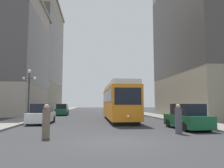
% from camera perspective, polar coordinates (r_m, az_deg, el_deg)
% --- Properties ---
extents(ground_plane, '(200.00, 200.00, 0.00)m').
position_cam_1_polar(ground_plane, '(10.42, 1.22, -15.50)').
color(ground_plane, '#303033').
extents(sidewalk_left, '(2.92, 120.00, 0.15)m').
position_cam_1_polar(sidewalk_left, '(50.71, -14.37, -7.26)').
color(sidewalk_left, gray).
rests_on(sidewalk_left, ground).
extents(sidewalk_right, '(2.92, 120.00, 0.15)m').
position_cam_1_polar(sidewalk_right, '(51.15, 4.93, -7.39)').
color(sidewalk_right, gray).
rests_on(sidewalk_right, ground).
extents(streetcar, '(2.75, 12.48, 3.89)m').
position_cam_1_polar(streetcar, '(23.00, 1.76, -4.75)').
color(streetcar, black).
rests_on(streetcar, ground).
extents(transit_bus, '(2.66, 11.06, 3.45)m').
position_cam_1_polar(transit_bus, '(36.26, 3.75, -5.24)').
color(transit_bus, black).
rests_on(transit_bus, ground).
extents(parked_car_left_near, '(1.91, 4.49, 1.82)m').
position_cam_1_polar(parked_car_left_near, '(20.61, -18.65, -7.89)').
color(parked_car_left_near, black).
rests_on(parked_car_left_near, ground).
extents(parked_car_left_mid, '(1.96, 4.70, 1.82)m').
position_cam_1_polar(parked_car_left_mid, '(34.73, -13.52, -6.92)').
color(parked_car_left_mid, black).
rests_on(parked_car_left_mid, ground).
extents(parked_car_right_far, '(2.01, 4.32, 1.82)m').
position_cam_1_polar(parked_car_right_far, '(16.17, 19.84, -8.59)').
color(parked_car_right_far, black).
rests_on(parked_car_right_far, ground).
extents(pedestrian_crossing_near, '(0.41, 0.41, 1.81)m').
position_cam_1_polar(pedestrian_crossing_near, '(13.54, 17.72, -9.33)').
color(pedestrian_crossing_near, '#4C4C56').
rests_on(pedestrian_crossing_near, ground).
extents(pedestrian_crossing_far, '(0.40, 0.40, 1.80)m').
position_cam_1_polar(pedestrian_crossing_far, '(11.79, -17.58, -9.96)').
color(pedestrian_crossing_far, '#6B5B4C').
rests_on(pedestrian_crossing_far, ground).
extents(lamp_post_left_near, '(1.41, 0.36, 5.26)m').
position_cam_1_polar(lamp_post_left_near, '(23.36, -21.77, -0.64)').
color(lamp_post_left_near, '#333338').
rests_on(lamp_post_left_near, sidewalk_left).
extents(building_left_corner, '(16.20, 23.08, 28.52)m').
position_cam_1_polar(building_left_corner, '(59.10, -22.31, 7.54)').
color(building_left_corner, gray).
rests_on(building_left_corner, ground).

